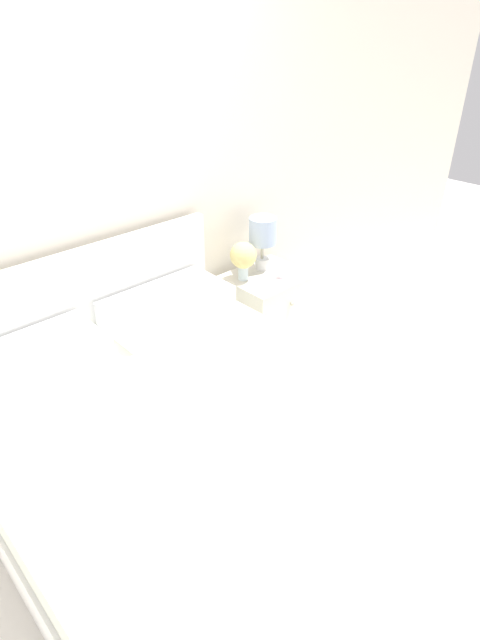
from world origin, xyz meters
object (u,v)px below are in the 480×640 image
Objects in this scene: bed at (208,470)px; flower_vase at (244,257)px; teacup at (283,275)px; table_lamp at (263,235)px; nightstand at (266,312)px.

bed is 1.39m from flower_vase.
teacup is (1.20, 0.70, 0.27)m from bed.
table_lamp reaches higher than teacup.
flower_vase is 2.32× the size of teacup.
nightstand is at bearing 113.74° from teacup.
flower_vase is (-0.19, -0.03, -0.08)m from table_lamp.
nightstand is at bearing -114.97° from table_lamp.
nightstand is at bearing -22.32° from flower_vase.
nightstand is 1.59× the size of table_lamp.
flower_vase is at bearing 157.68° from nightstand.
flower_vase reaches higher than nightstand.
nightstand is (1.16, 0.80, -0.03)m from bed.
table_lamp is (1.20, 0.89, 0.48)m from bed.
table_lamp is 3.25× the size of teacup.
bed reaches higher than teacup.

